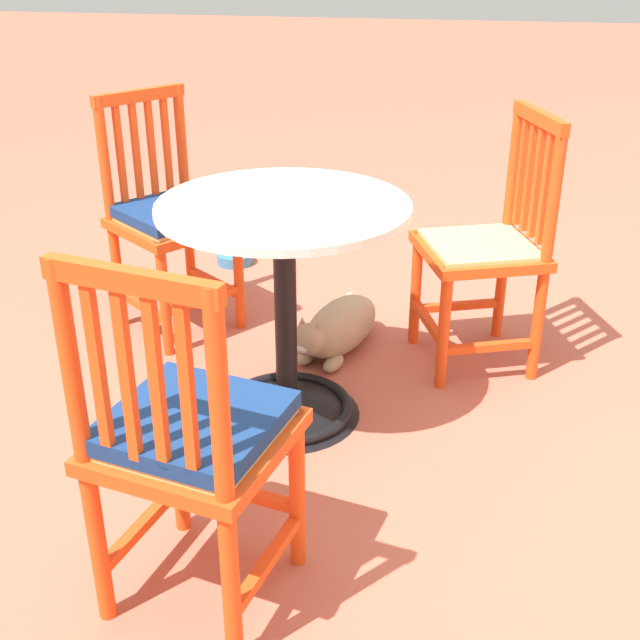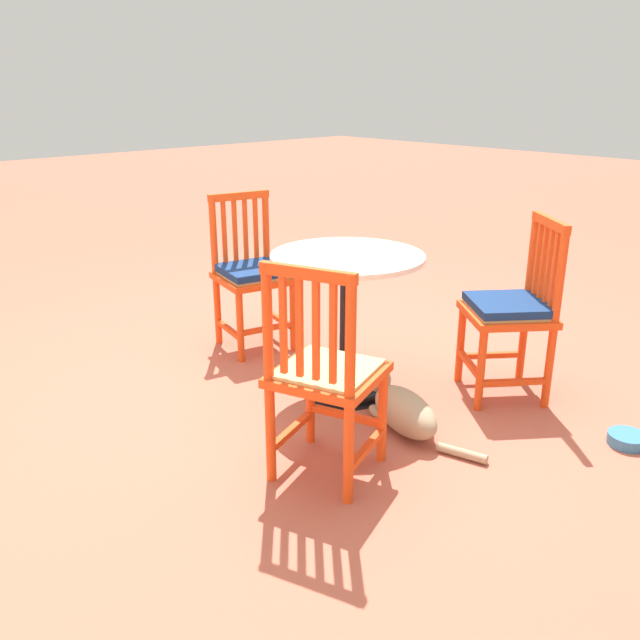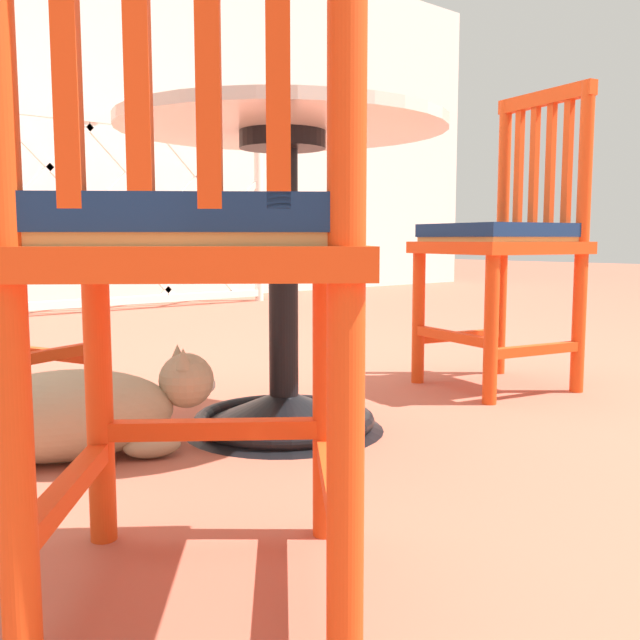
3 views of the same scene
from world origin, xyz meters
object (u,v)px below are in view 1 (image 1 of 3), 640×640
cafe_table (286,337)px  orange_chair_tucked_in (190,440)px  pet_water_bowl (235,258)px  tabby_cat (336,329)px  orange_chair_near_fence (170,219)px  orange_chair_by_planter (487,250)px

cafe_table → orange_chair_tucked_in: (0.83, -0.04, 0.16)m
cafe_table → pet_water_bowl: cafe_table is taller
cafe_table → orange_chair_tucked_in: bearing=-2.5°
tabby_cat → pet_water_bowl: tabby_cat is taller
orange_chair_near_fence → pet_water_bowl: 0.79m
orange_chair_near_fence → tabby_cat: orange_chair_near_fence is taller
cafe_table → orange_chair_by_planter: (-0.50, 0.62, 0.15)m
orange_chair_near_fence → pet_water_bowl: size_ratio=5.36×
cafe_table → tabby_cat: size_ratio=1.02×
orange_chair_near_fence → tabby_cat: size_ratio=1.23×
cafe_table → tabby_cat: bearing=168.7°
orange_chair_by_planter → cafe_table: bearing=-51.3°
tabby_cat → orange_chair_by_planter: bearing=94.5°
orange_chair_tucked_in → cafe_table: bearing=177.5°
orange_chair_tucked_in → tabby_cat: bearing=174.3°
orange_chair_tucked_in → tabby_cat: orange_chair_tucked_in is taller
orange_chair_by_planter → pet_water_bowl: orange_chair_by_planter is taller
orange_chair_tucked_in → pet_water_bowl: bearing=-166.8°
cafe_table → orange_chair_by_planter: size_ratio=0.83×
orange_chair_tucked_in → tabby_cat: 1.33m
orange_chair_tucked_in → orange_chair_by_planter: bearing=153.6°
tabby_cat → pet_water_bowl: bearing=-142.3°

